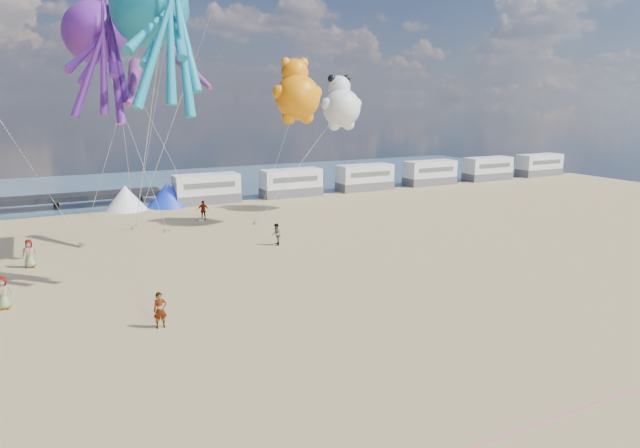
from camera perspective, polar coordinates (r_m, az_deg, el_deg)
The scene contains 26 objects.
ground at distance 22.18m, azimuth 3.20°, elevation -15.92°, with size 120.00×120.00×0.00m, color tan.
water at distance 73.26m, azimuth -19.01°, elevation 3.48°, with size 120.00×120.00×0.00m, color #3B5B71.
motorhome_0 at distance 59.69m, azimuth -11.28°, elevation 3.47°, with size 6.60×2.50×3.00m, color silver.
motorhome_1 at distance 62.90m, azimuth -2.92°, elevation 4.14°, with size 6.60×2.50×3.00m, color silver.
motorhome_2 at distance 67.30m, azimuth 4.51°, elevation 4.66°, with size 6.60×2.50×3.00m, color silver.
motorhome_3 at distance 72.68m, azimuth 10.93°, elevation 5.05°, with size 6.60×2.50×3.00m, color silver.
motorhome_4 at distance 78.85m, azimuth 16.42°, elevation 5.33°, with size 6.60×2.50×3.00m, color silver.
motorhome_5 at distance 85.63m, azimuth 21.08°, elevation 5.53°, with size 6.60×2.50×3.00m, color silver.
tent_white at distance 58.12m, azimuth -18.87°, elevation 2.51°, with size 4.00×4.00×2.40m, color white.
tent_blue at distance 58.80m, azimuth -15.02°, elevation 2.86°, with size 4.00×4.00×2.40m, color #1933CC.
standing_person at distance 27.92m, azimuth -15.70°, elevation -8.29°, with size 0.63×0.42×1.74m, color tan.
beachgoer_0 at distance 33.37m, azimuth -29.10°, elevation -6.02°, with size 0.63×0.42×1.74m, color #7F6659.
beachgoer_1 at distance 41.87m, azimuth -4.40°, elevation -1.04°, with size 0.79×0.52×1.62m, color #7F6659.
beachgoer_3 at distance 51.51m, azimuth -11.62°, elevation 1.36°, with size 1.13×0.65×1.75m, color #7F6659.
beachgoer_6 at distance 40.65m, azimuth -27.05°, elevation -2.64°, with size 0.67×0.44×1.84m, color #7F6659.
sandbag_a at distance 45.04m, azimuth -22.68°, elevation -1.93°, with size 0.50×0.35×0.22m, color gray.
sandbag_b at distance 47.59m, azimuth -15.03°, elevation -0.66°, with size 0.50×0.35×0.22m, color gray.
sandbag_c at distance 49.14m, azimuth -6.32°, elevation 0.10°, with size 0.50×0.35×0.22m, color gray.
sandbag_d at distance 51.24m, azimuth -11.86°, elevation 0.42°, with size 0.50×0.35×0.22m, color gray.
sandbag_e at distance 49.49m, azimuth -17.97°, elevation -0.35°, with size 0.50×0.35×0.22m, color gray.
kite_octopus_teal at distance 38.12m, azimuth -16.70°, elevation 19.93°, with size 4.14×9.65×11.03m, color teal, non-canonical shape.
kite_octopus_purple at distance 44.39m, azimuth -21.69°, elevation 17.37°, with size 3.97×9.26×10.59m, color #652195, non-canonical shape.
kite_panda at distance 54.00m, azimuth 2.16°, elevation 11.53°, with size 4.28×4.03×6.04m, color silver, non-canonical shape.
kite_teddy_orange at distance 47.50m, azimuth -2.26°, elevation 12.54°, with size 4.47×4.20×6.31m, color orange, non-canonical shape.
windsock_mid at distance 40.61m, azimuth -18.22°, elevation 13.21°, with size 1.00×6.26×6.26m, color red, non-canonical shape.
windsock_right at distance 41.30m, azimuth -12.81°, elevation 14.80°, with size 0.90×5.32×5.32m, color red, non-canonical shape.
Camera 1 is at (-9.92, -16.82, 10.51)m, focal length 32.00 mm.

